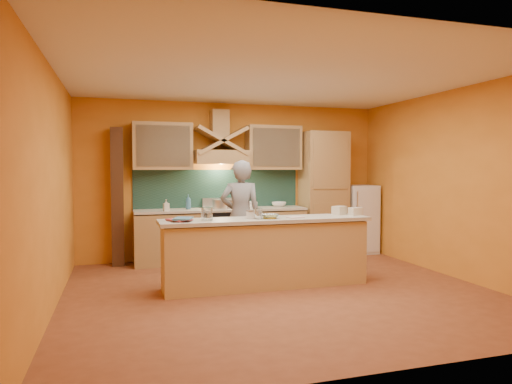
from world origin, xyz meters
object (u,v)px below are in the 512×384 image
object	(u,v)px
person	(241,216)
mixing_bowl	(270,216)
fridge	(359,219)
kitchen_scale	(251,215)
stove	(222,235)

from	to	relation	value
person	mixing_bowl	bearing A→B (deg)	108.50
fridge	kitchen_scale	distance (m)	3.31
mixing_bowl	stove	bearing A→B (deg)	96.81
person	kitchen_scale	size ratio (longest dim) A/B	14.98
person	mixing_bowl	distance (m)	1.06
mixing_bowl	kitchen_scale	bearing A→B (deg)	161.16
fridge	person	world-z (taller)	person
person	mixing_bowl	xyz separation A→B (m)	(0.13, -1.05, 0.10)
fridge	mixing_bowl	world-z (taller)	fridge
person	fridge	bearing A→B (deg)	-149.39
fridge	kitchen_scale	world-z (taller)	fridge
kitchen_scale	fridge	bearing A→B (deg)	58.92
stove	kitchen_scale	xyz separation A→B (m)	(-0.01, -1.88, 0.54)
person	stove	bearing A→B (deg)	-72.44
fridge	mixing_bowl	distance (m)	3.17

